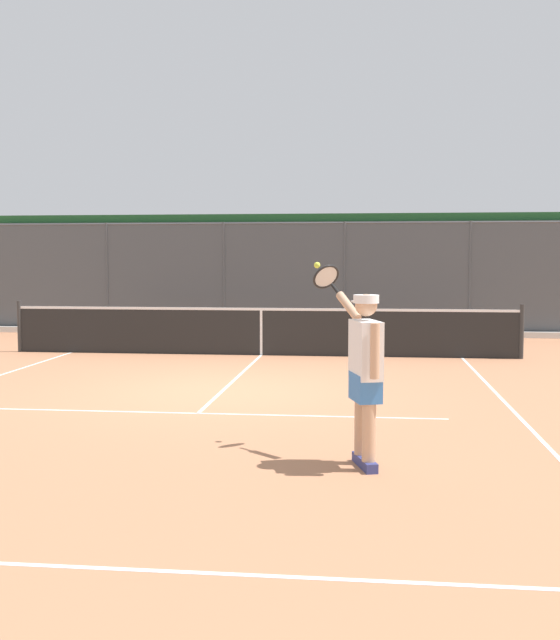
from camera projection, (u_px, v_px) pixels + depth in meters
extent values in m
plane|color=#B27551|center=(222.00, 391.00, 11.29)|extent=(60.00, 60.00, 0.00)
cube|color=white|center=(33.00, 565.00, 4.88)|extent=(8.00, 0.05, 0.01)
cube|color=white|center=(198.00, 413.00, 9.66)|extent=(6.24, 0.05, 0.01)
cube|color=white|center=(514.00, 412.00, 9.74)|extent=(0.05, 10.72, 0.01)
cube|color=white|center=(237.00, 377.00, 12.58)|extent=(0.05, 5.90, 0.01)
cylinder|color=#474C51|center=(470.00, 279.00, 19.08)|extent=(0.07, 0.07, 2.89)
cylinder|color=#474C51|center=(345.00, 279.00, 19.43)|extent=(0.07, 0.07, 2.89)
cylinder|color=#474C51|center=(224.00, 278.00, 19.77)|extent=(0.07, 0.07, 2.89)
cylinder|color=#474C51|center=(107.00, 278.00, 20.12)|extent=(0.07, 0.07, 2.89)
cylinder|color=#474C51|center=(284.00, 223.00, 19.49)|extent=(15.59, 0.05, 0.05)
cube|color=#474C51|center=(284.00, 278.00, 19.60)|extent=(15.59, 0.02, 2.89)
cube|color=#235B2D|center=(286.00, 274.00, 20.23)|extent=(18.59, 0.90, 3.11)
cube|color=silver|center=(283.00, 332.00, 19.53)|extent=(16.59, 0.18, 0.15)
cylinder|color=#2D2D2D|center=(522.00, 332.00, 14.89)|extent=(0.09, 0.09, 1.07)
cylinder|color=#2D2D2D|center=(20.00, 326.00, 16.03)|extent=(0.09, 0.09, 1.07)
cube|color=black|center=(261.00, 333.00, 15.46)|extent=(10.17, 0.02, 0.91)
cube|color=white|center=(261.00, 309.00, 15.42)|extent=(10.17, 0.04, 0.05)
cube|color=white|center=(261.00, 333.00, 15.46)|extent=(0.05, 0.04, 0.91)
cube|color=navy|center=(369.00, 466.00, 7.06)|extent=(0.18, 0.28, 0.09)
cylinder|color=tan|center=(369.00, 421.00, 7.02)|extent=(0.13, 0.13, 0.75)
cube|color=navy|center=(361.00, 459.00, 7.31)|extent=(0.18, 0.28, 0.09)
cylinder|color=tan|center=(361.00, 415.00, 7.27)|extent=(0.13, 0.13, 0.75)
cube|color=#3D7AC6|center=(365.00, 387.00, 7.12)|extent=(0.32, 0.44, 0.26)
cube|color=white|center=(366.00, 350.00, 7.10)|extent=(0.33, 0.50, 0.54)
cylinder|color=tan|center=(375.00, 351.00, 6.81)|extent=(0.08, 0.08, 0.50)
cylinder|color=tan|center=(349.00, 306.00, 7.48)|extent=(0.28, 0.35, 0.28)
sphere|color=tan|center=(366.00, 305.00, 7.06)|extent=(0.21, 0.21, 0.21)
cylinder|color=white|center=(366.00, 299.00, 7.06)|extent=(0.30, 0.30, 0.08)
cube|color=white|center=(363.00, 302.00, 7.17)|extent=(0.22, 0.23, 0.02)
cylinder|color=black|center=(336.00, 290.00, 7.68)|extent=(0.12, 0.16, 0.13)
torus|color=black|center=(326.00, 277.00, 7.84)|extent=(0.35, 0.32, 0.26)
cylinder|color=silver|center=(326.00, 277.00, 7.84)|extent=(0.28, 0.26, 0.21)
sphere|color=#D6E042|center=(317.00, 265.00, 7.98)|extent=(0.07, 0.07, 0.07)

